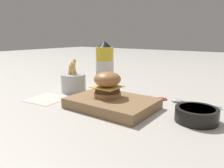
{
  "coord_description": "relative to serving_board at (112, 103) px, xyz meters",
  "views": [
    {
      "loc": [
        -0.43,
        0.57,
        0.24
      ],
      "look_at": [
        -0.01,
        -0.01,
        0.08
      ],
      "focal_mm": 35.0,
      "sensor_mm": 36.0,
      "label": 1
    }
  ],
  "objects": [
    {
      "name": "ketchup_puddle",
      "position": [
        -0.09,
        -0.2,
        -0.02
      ],
      "size": [
        0.05,
        0.05,
        0.0
      ],
      "color": "#9E140F",
      "rests_on": "ground_plane"
    },
    {
      "name": "side_bowl",
      "position": [
        -0.27,
        -0.05,
        0.01
      ],
      "size": [
        0.12,
        0.12,
        0.04
      ],
      "color": "black",
      "rests_on": "ground_plane"
    },
    {
      "name": "spoon",
      "position": [
        -0.18,
        -0.2,
        -0.01
      ],
      "size": [
        0.17,
        0.03,
        0.01
      ],
      "rotation": [
        0.0,
        0.0,
        0.04
      ],
      "color": "#B2B2B7",
      "rests_on": "ground_plane"
    },
    {
      "name": "burger",
      "position": [
        0.03,
        -0.01,
        0.06
      ],
      "size": [
        0.09,
        0.09,
        0.09
      ],
      "color": "#9E6638",
      "rests_on": "serving_board"
    },
    {
      "name": "ketchup_bottle",
      "position": [
        0.18,
        -0.19,
        0.08
      ],
      "size": [
        0.08,
        0.08,
        0.22
      ],
      "color": "yellow",
      "rests_on": "ground_plane"
    },
    {
      "name": "ground_plane",
      "position": [
        0.01,
        0.01,
        -0.02
      ],
      "size": [
        6.0,
        6.0,
        0.0
      ],
      "primitive_type": "plane",
      "color": "#B7B2A8"
    },
    {
      "name": "serving_board",
      "position": [
        0.0,
        0.0,
        0.0
      ],
      "size": [
        0.28,
        0.2,
        0.03
      ],
      "color": "olive",
      "rests_on": "ground_plane"
    },
    {
      "name": "fries_basket",
      "position": [
        0.27,
        -0.09,
        0.02
      ],
      "size": [
        0.11,
        0.11,
        0.14
      ],
      "color": "#B7B7BC",
      "rests_on": "ground_plane"
    },
    {
      "name": "parchment_square",
      "position": [
        0.27,
        0.06,
        -0.02
      ],
      "size": [
        0.15,
        0.15,
        0.0
      ],
      "color": "beige",
      "rests_on": "ground_plane"
    }
  ]
}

